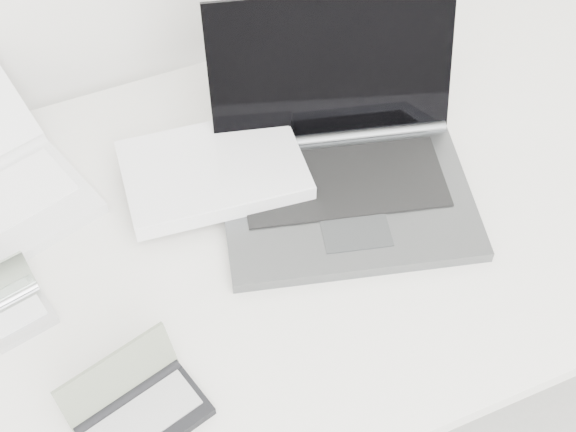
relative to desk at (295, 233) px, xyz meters
name	(u,v)px	position (x,y,z in m)	size (l,w,h in m)	color
desk	(295,233)	(0.00, 0.00, 0.00)	(1.60, 0.80, 0.73)	white
laptop_large	(301,165)	(0.03, 0.06, 0.09)	(0.58, 0.44, 0.26)	#535557
pda_silver	(14,308)	(-0.44, -0.01, 0.06)	(0.11, 0.11, 0.07)	silver
palmtop_charcoal	(138,410)	(-0.33, -0.23, 0.06)	(0.19, 0.15, 0.09)	black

